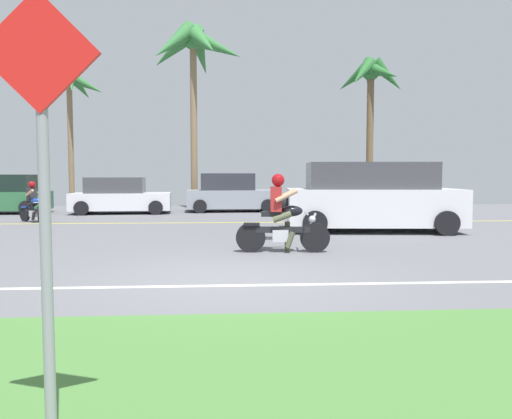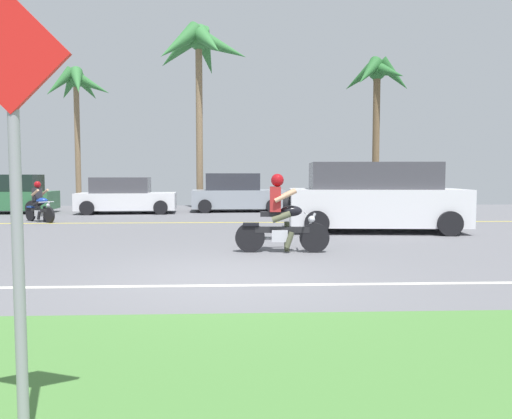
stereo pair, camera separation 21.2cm
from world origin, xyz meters
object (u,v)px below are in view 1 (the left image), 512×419
Objects in this scene: motorcyclist_distant at (34,205)px; parked_car_1 at (120,197)px; suv_nearby at (371,198)px; parked_car_2 at (231,194)px; street_sign at (43,182)px; parked_car_3 at (373,197)px; palm_tree_0 at (371,84)px; motorcyclist at (282,219)px; palm_tree_2 at (70,90)px; palm_tree_1 at (193,53)px.

parked_car_1 is at bearing 61.11° from motorcyclist_distant.
suv_nearby is 1.24× the size of parked_car_1.
street_sign reaches higher than parked_car_2.
palm_tree_0 is at bearing 75.44° from parked_car_3.
palm_tree_0 reaches higher than suv_nearby.
motorcyclist is 0.29× the size of palm_tree_2.
palm_tree_1 is 3.41× the size of street_sign.
suv_nearby is 1.15× the size of parked_car_3.
parked_car_1 is 2.97× the size of motorcyclist_distant.
palm_tree_0 is 2.88× the size of street_sign.
palm_tree_2 is at bearing 161.17° from parked_car_2.
palm_tree_0 reaches higher than motorcyclist.
parked_car_3 is at bearing -22.80° from palm_tree_1.
palm_tree_2 reaches higher than street_sign.
parked_car_2 is 0.91× the size of parked_car_3.
street_sign is (5.31, -13.95, 0.94)m from motorcyclist_distant.
palm_tree_1 is (2.86, 2.53, 6.39)m from parked_car_1.
parked_car_3 is 18.43m from street_sign.
palm_tree_0 is (0.97, 3.72, 5.22)m from parked_car_3.
palm_tree_2 is at bearing 96.90° from motorcyclist_distant.
palm_tree_1 is at bearing 134.68° from parked_car_2.
palm_tree_1 is (-8.37, -0.61, 1.18)m from palm_tree_0.
street_sign is at bearing -106.30° from motorcyclist.
palm_tree_0 reaches higher than parked_car_2.
palm_tree_2 is 8.63m from motorcyclist_distant.
palm_tree_1 is 6.25× the size of motorcyclist_distant.
palm_tree_1 reaches higher than street_sign.
parked_car_3 is (10.27, -0.58, -0.01)m from parked_car_1.
parked_car_2 is 18.53m from street_sign.
motorcyclist is 16.82m from palm_tree_2.
parked_car_1 is 1.62× the size of street_sign.
motorcyclist is at bearing -113.28° from palm_tree_0.
suv_nearby is at bearing -60.12° from palm_tree_1.
palm_tree_2 is at bearing 179.04° from palm_tree_0.
palm_tree_2 is (-13.14, 3.96, 4.79)m from parked_car_3.
palm_tree_2 reaches higher than parked_car_2.
motorcyclist_distant is at bearing -145.35° from parked_car_2.
motorcyclist reaches higher than motorcyclist_distant.
palm_tree_1 reaches higher than suv_nearby.
parked_car_1 is (-5.38, 10.47, 0.02)m from motorcyclist.
parked_car_2 is at bearing -45.32° from palm_tree_1.
street_sign is (-2.09, -7.15, 0.85)m from motorcyclist.
parked_car_1 is 0.61× the size of palm_tree_2.
palm_tree_0 is 14.12m from palm_tree_2.
street_sign is (-1.23, -18.48, 0.76)m from parked_car_2.
palm_tree_1 reaches higher than palm_tree_0.
parked_car_2 is 7.96m from motorcyclist_distant.
motorcyclist is at bearing -62.82° from parked_car_1.
parked_car_1 is at bearing -164.39° from palm_tree_0.
suv_nearby is 8.62m from parked_car_2.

